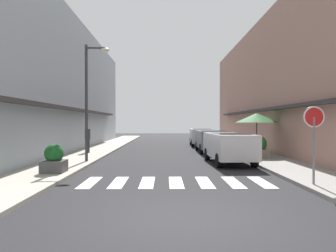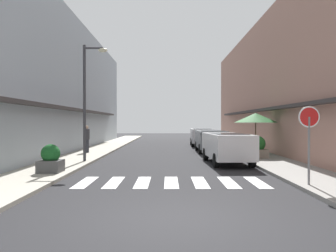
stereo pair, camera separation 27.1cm
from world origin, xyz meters
name	(u,v)px [view 1 (the left image)]	position (x,y,z in m)	size (l,w,h in m)	color
ground_plane	(170,153)	(0.00, 14.55, 0.00)	(80.04, 80.04, 0.00)	#232326
sidewalk_left	(93,153)	(-4.99, 14.55, 0.06)	(2.41, 50.93, 0.12)	#ADA899
sidewalk_right	(248,152)	(4.99, 14.55, 0.06)	(2.41, 50.93, 0.12)	gray
building_row_left	(39,84)	(-8.70, 15.37, 4.54)	(5.50, 34.74, 9.07)	#939EA8
building_row_right	(300,84)	(8.70, 15.37, 4.56)	(5.50, 34.74, 9.13)	#A87A6B
crosswalk	(176,182)	(0.00, 4.22, 0.01)	(6.15, 2.20, 0.01)	silver
parked_car_near	(229,145)	(2.74, 9.25, 0.92)	(1.97, 4.55, 1.47)	silver
parked_car_mid	(211,138)	(2.74, 15.42, 0.92)	(1.83, 4.26, 1.47)	#4C5156
parked_car_far	(201,135)	(2.74, 21.36, 0.92)	(1.90, 4.02, 1.47)	silver
round_street_sign	(314,125)	(4.15, 3.22, 1.93)	(0.65, 0.07, 2.37)	slate
street_lamp	(90,91)	(-3.99, 9.35, 3.54)	(1.19, 0.28, 5.63)	#38383D
cafe_umbrella	(257,118)	(4.95, 12.38, 2.25)	(2.46, 2.46, 2.42)	#262626
planter_corner	(54,160)	(-4.54, 5.72, 0.60)	(0.83, 0.83, 1.06)	#4C4C4C
planter_midblock	(259,148)	(4.65, 10.86, 0.65)	(0.96, 0.96, 1.16)	gray
pedestrian_walking_near	(88,138)	(-5.17, 13.91, 1.01)	(0.34, 0.34, 1.68)	#282B33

